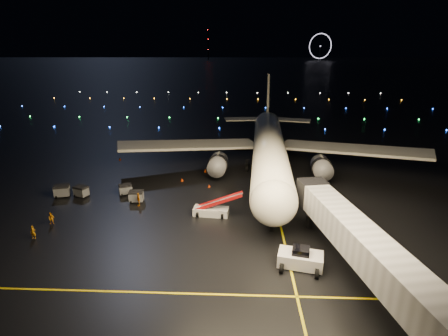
{
  "coord_description": "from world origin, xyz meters",
  "views": [
    {
      "loc": [
        6.38,
        -36.96,
        21.68
      ],
      "look_at": [
        4.3,
        12.0,
        5.0
      ],
      "focal_mm": 28.0,
      "sensor_mm": 36.0,
      "label": 1
    }
  ],
  "objects_px": {
    "crew_a": "(33,232)",
    "baggage_cart_2": "(62,191)",
    "baggage_cart_1": "(126,189)",
    "airliner": "(270,127)",
    "crew_c": "(139,199)",
    "baggage_cart_0": "(136,196)",
    "belt_loader": "(211,204)",
    "pushback_tug": "(300,257)",
    "baggage_cart_3": "(81,191)",
    "crew_b": "(51,219)"
  },
  "relations": [
    {
      "from": "pushback_tug",
      "to": "crew_c",
      "type": "xyz_separation_m",
      "value": [
        -21.09,
        14.19,
        -0.11
      ]
    },
    {
      "from": "airliner",
      "to": "baggage_cart_0",
      "type": "xyz_separation_m",
      "value": [
        -20.88,
        -16.59,
        -7.17
      ]
    },
    {
      "from": "crew_b",
      "to": "baggage_cart_1",
      "type": "bearing_deg",
      "value": 51.91
    },
    {
      "from": "baggage_cart_0",
      "to": "baggage_cart_1",
      "type": "xyz_separation_m",
      "value": [
        -2.5,
        2.75,
        -0.04
      ]
    },
    {
      "from": "crew_a",
      "to": "baggage_cart_2",
      "type": "relative_size",
      "value": 0.75
    },
    {
      "from": "baggage_cart_0",
      "to": "baggage_cart_3",
      "type": "xyz_separation_m",
      "value": [
        -9.1,
        1.58,
        -0.02
      ]
    },
    {
      "from": "airliner",
      "to": "crew_a",
      "type": "distance_m",
      "value": 41.71
    },
    {
      "from": "crew_c",
      "to": "baggage_cart_1",
      "type": "relative_size",
      "value": 1.02
    },
    {
      "from": "baggage_cart_2",
      "to": "crew_b",
      "type": "bearing_deg",
      "value": -87.29
    },
    {
      "from": "belt_loader",
      "to": "baggage_cart_0",
      "type": "relative_size",
      "value": 3.47
    },
    {
      "from": "crew_b",
      "to": "baggage_cart_2",
      "type": "height_order",
      "value": "baggage_cart_2"
    },
    {
      "from": "pushback_tug",
      "to": "baggage_cart_2",
      "type": "height_order",
      "value": "pushback_tug"
    },
    {
      "from": "belt_loader",
      "to": "crew_a",
      "type": "relative_size",
      "value": 4.26
    },
    {
      "from": "baggage_cart_2",
      "to": "belt_loader",
      "type": "bearing_deg",
      "value": -28.73
    },
    {
      "from": "baggage_cart_2",
      "to": "baggage_cart_3",
      "type": "xyz_separation_m",
      "value": [
        2.97,
        0.11,
        -0.09
      ]
    },
    {
      "from": "baggage_cart_3",
      "to": "baggage_cart_0",
      "type": "bearing_deg",
      "value": 12.37
    },
    {
      "from": "crew_c",
      "to": "belt_loader",
      "type": "bearing_deg",
      "value": 52.28
    },
    {
      "from": "pushback_tug",
      "to": "crew_b",
      "type": "relative_size",
      "value": 2.86
    },
    {
      "from": "airliner",
      "to": "crew_c",
      "type": "distance_m",
      "value": 27.89
    },
    {
      "from": "belt_loader",
      "to": "pushback_tug",
      "type": "bearing_deg",
      "value": -42.94
    },
    {
      "from": "crew_a",
      "to": "baggage_cart_0",
      "type": "xyz_separation_m",
      "value": [
        9.44,
        11.13,
        0.04
      ]
    },
    {
      "from": "belt_loader",
      "to": "baggage_cart_0",
      "type": "height_order",
      "value": "belt_loader"
    },
    {
      "from": "airliner",
      "to": "crew_a",
      "type": "height_order",
      "value": "airliner"
    },
    {
      "from": "baggage_cart_1",
      "to": "baggage_cart_2",
      "type": "relative_size",
      "value": 0.88
    },
    {
      "from": "pushback_tug",
      "to": "crew_b",
      "type": "xyz_separation_m",
      "value": [
        -30.88,
        8.03,
        -0.29
      ]
    },
    {
      "from": "airliner",
      "to": "crew_b",
      "type": "relative_size",
      "value": 35.18
    },
    {
      "from": "baggage_cart_1",
      "to": "airliner",
      "type": "bearing_deg",
      "value": 5.92
    },
    {
      "from": "pushback_tug",
      "to": "crew_c",
      "type": "distance_m",
      "value": 25.42
    },
    {
      "from": "crew_c",
      "to": "baggage_cart_2",
      "type": "height_order",
      "value": "crew_c"
    },
    {
      "from": "belt_loader",
      "to": "baggage_cart_1",
      "type": "height_order",
      "value": "belt_loader"
    },
    {
      "from": "baggage_cart_0",
      "to": "baggage_cart_1",
      "type": "height_order",
      "value": "baggage_cart_0"
    },
    {
      "from": "baggage_cart_1",
      "to": "baggage_cart_3",
      "type": "relative_size",
      "value": 0.97
    },
    {
      "from": "belt_loader",
      "to": "baggage_cart_2",
      "type": "distance_m",
      "value": 24.2
    },
    {
      "from": "baggage_cart_0",
      "to": "baggage_cart_2",
      "type": "height_order",
      "value": "baggage_cart_2"
    },
    {
      "from": "baggage_cart_1",
      "to": "baggage_cart_2",
      "type": "distance_m",
      "value": 9.66
    },
    {
      "from": "baggage_cart_0",
      "to": "baggage_cart_2",
      "type": "bearing_deg",
      "value": 168.46
    },
    {
      "from": "crew_a",
      "to": "baggage_cart_3",
      "type": "bearing_deg",
      "value": 82.85
    },
    {
      "from": "airliner",
      "to": "crew_c",
      "type": "bearing_deg",
      "value": -135.05
    },
    {
      "from": "crew_a",
      "to": "baggage_cart_1",
      "type": "relative_size",
      "value": 0.86
    },
    {
      "from": "baggage_cart_2",
      "to": "airliner",
      "type": "bearing_deg",
      "value": 8.87
    },
    {
      "from": "pushback_tug",
      "to": "baggage_cart_1",
      "type": "xyz_separation_m",
      "value": [
        -24.31,
        18.28,
        -0.28
      ]
    },
    {
      "from": "belt_loader",
      "to": "crew_c",
      "type": "bearing_deg",
      "value": 171.75
    },
    {
      "from": "pushback_tug",
      "to": "belt_loader",
      "type": "distance_m",
      "value": 15.51
    },
    {
      "from": "pushback_tug",
      "to": "baggage_cart_3",
      "type": "bearing_deg",
      "value": 164.05
    },
    {
      "from": "airliner",
      "to": "belt_loader",
      "type": "distance_m",
      "value": 23.45
    },
    {
      "from": "pushback_tug",
      "to": "belt_loader",
      "type": "height_order",
      "value": "belt_loader"
    },
    {
      "from": "crew_b",
      "to": "baggage_cart_0",
      "type": "relative_size",
      "value": 0.79
    },
    {
      "from": "pushback_tug",
      "to": "baggage_cart_2",
      "type": "distance_m",
      "value": 37.9
    },
    {
      "from": "pushback_tug",
      "to": "baggage_cart_3",
      "type": "xyz_separation_m",
      "value": [
        -30.91,
        17.11,
        -0.25
      ]
    },
    {
      "from": "baggage_cart_0",
      "to": "baggage_cart_2",
      "type": "relative_size",
      "value": 0.92
    }
  ]
}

